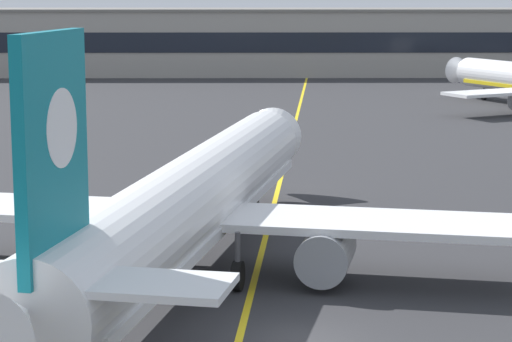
% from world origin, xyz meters
% --- Properties ---
extents(ground_plane, '(400.00, 400.00, 0.00)m').
position_xyz_m(ground_plane, '(0.00, 0.00, 0.00)').
color(ground_plane, '#2D2D30').
extents(taxiway_centreline, '(14.17, 179.49, 0.01)m').
position_xyz_m(taxiway_centreline, '(0.00, 30.00, 0.00)').
color(taxiway_centreline, yellow).
rests_on(taxiway_centreline, ground).
extents(airliner_foreground, '(32.31, 41.19, 11.65)m').
position_xyz_m(airliner_foreground, '(-4.59, 8.84, 3.37)').
color(airliner_foreground, white).
rests_on(airliner_foreground, ground).
extents(safety_cone_by_nose_gear, '(0.44, 0.44, 0.55)m').
position_xyz_m(safety_cone_by_nose_gear, '(-4.19, 25.85, 0.26)').
color(safety_cone_by_nose_gear, orange).
rests_on(safety_cone_by_nose_gear, ground).
extents(terminal_building, '(118.88, 12.40, 9.53)m').
position_xyz_m(terminal_building, '(2.55, 117.23, 4.77)').
color(terminal_building, '#9E998E').
rests_on(terminal_building, ground).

